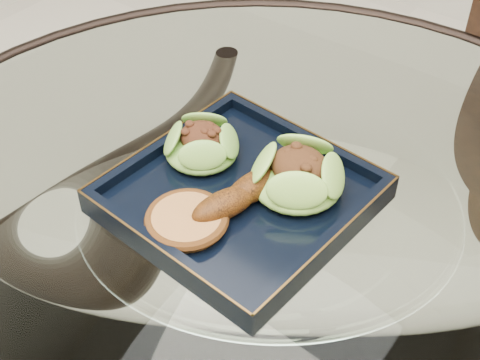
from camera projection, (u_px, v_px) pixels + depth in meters
The scene contains 6 objects.
dining_table at pixel (264, 313), 0.89m from camera, with size 1.13×1.13×0.77m.
navy_plate at pixel (240, 198), 0.80m from camera, with size 0.27×0.27×0.02m, color black.
lettuce_wrap_left at pixel (201, 146), 0.83m from camera, with size 0.09×0.09×0.03m, color #578C28.
lettuce_wrap_right at pixel (297, 177), 0.79m from camera, with size 0.11×0.11×0.04m, color #70A730.
roasted_plantain at pixel (254, 186), 0.78m from camera, with size 0.17×0.04×0.03m, color #69320B.
crumb_patty at pixel (187, 221), 0.75m from camera, with size 0.08×0.08×0.02m, color #BC753E.
Camera 1 is at (0.30, -0.45, 1.33)m, focal length 50.00 mm.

